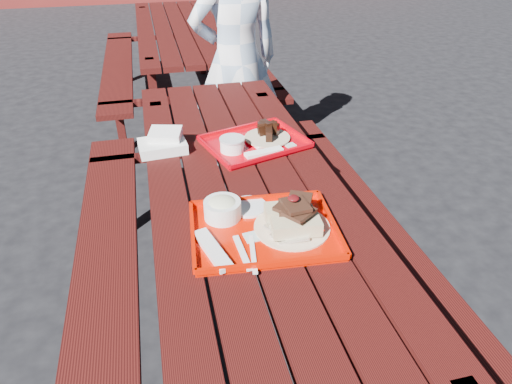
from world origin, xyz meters
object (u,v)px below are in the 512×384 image
Objects in this scene: person at (236,61)px; near_tray at (263,221)px; picnic_table_near at (247,227)px; picnic_table_far at (181,47)px; far_tray at (254,141)px.

near_tray is at bearing 73.44° from person.
near_tray is (-0.01, -0.27, 0.23)m from picnic_table_near.
near_tray reaches higher than picnic_table_far.
picnic_table_near is 0.41m from far_tray.
person is at bearing -79.97° from picnic_table_far.
picnic_table_far is (0.00, 2.80, 0.00)m from picnic_table_near.
picnic_table_far is 1.47× the size of person.
near_tray is (-0.01, -3.07, 0.23)m from picnic_table_far.
far_tray is at bearing 72.36° from picnic_table_near.
near_tray is at bearing -91.53° from picnic_table_near.
far_tray reaches higher than picnic_table_near.
near_tray reaches higher than far_tray.
person is at bearing 82.95° from far_tray.
person is (0.24, 1.43, 0.25)m from picnic_table_near.
picnic_table_far is 1.41m from person.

